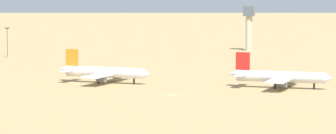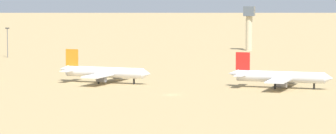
{
  "view_description": "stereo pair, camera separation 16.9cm",
  "coord_description": "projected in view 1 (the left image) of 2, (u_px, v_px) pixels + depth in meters",
  "views": [
    {
      "loc": [
        67.79,
        -290.54,
        35.31
      ],
      "look_at": [
        -7.58,
        26.02,
        6.0
      ],
      "focal_mm": 106.29,
      "sensor_mm": 36.0,
      "label": 1
    },
    {
      "loc": [
        67.95,
        -290.5,
        35.31
      ],
      "look_at": [
        -7.58,
        26.02,
        6.0
      ],
      "focal_mm": 106.29,
      "sensor_mm": 36.0,
      "label": 2
    }
  ],
  "objects": [
    {
      "name": "parked_jet_red_4",
      "position": [
        279.0,
        77.0,
        317.67
      ],
      "size": [
        34.18,
        28.84,
        11.29
      ],
      "rotation": [
        0.0,
        0.0,
        -0.08
      ],
      "color": "silver",
      "rests_on": "ground"
    },
    {
      "name": "parked_jet_orange_3",
      "position": [
        104.0,
        72.0,
        333.42
      ],
      "size": [
        33.66,
        28.58,
        11.12
      ],
      "rotation": [
        0.0,
        0.0,
        -0.14
      ],
      "color": "white",
      "rests_on": "ground"
    },
    {
      "name": "control_tower",
      "position": [
        249.0,
        24.0,
        481.34
      ],
      "size": [
        5.2,
        5.2,
        21.53
      ],
      "color": "#C6B793",
      "rests_on": "ground"
    },
    {
      "name": "light_pole_mid",
      "position": [
        7.0,
        40.0,
        440.32
      ],
      "size": [
        1.8,
        0.5,
        13.26
      ],
      "color": "#59595E",
      "rests_on": "ground"
    },
    {
      "name": "ground",
      "position": [
        172.0,
        95.0,
        300.3
      ],
      "size": [
        4000.0,
        4000.0,
        0.0
      ],
      "primitive_type": "plane",
      "color": "tan"
    }
  ]
}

